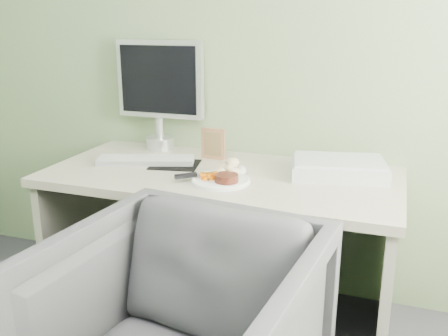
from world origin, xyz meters
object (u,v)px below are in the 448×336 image
(plate, at_px, (221,181))
(monitor, at_px, (160,89))
(desk, at_px, (221,210))
(scanner, at_px, (339,169))

(plate, bearing_deg, monitor, 138.36)
(desk, height_order, monitor, monitor)
(desk, relative_size, monitor, 2.82)
(plate, relative_size, scanner, 0.61)
(plate, xyz_separation_m, monitor, (-0.50, 0.44, 0.31))
(desk, relative_size, plate, 6.34)
(plate, height_order, monitor, monitor)
(plate, bearing_deg, desk, 110.04)
(desk, distance_m, plate, 0.23)
(scanner, bearing_deg, plate, -161.99)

